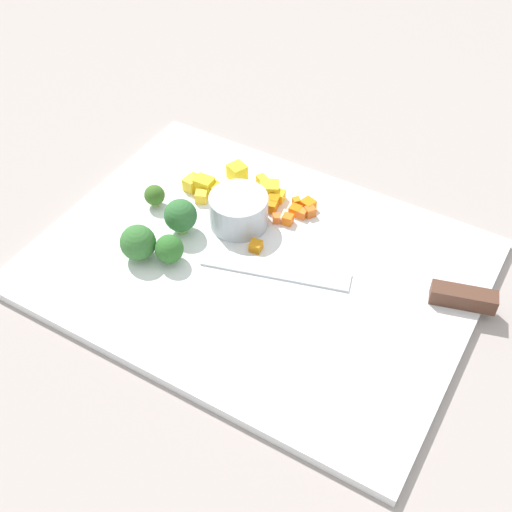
# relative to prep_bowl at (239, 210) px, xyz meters

# --- Properties ---
(ground_plane) EXTENTS (4.00, 4.00, 0.00)m
(ground_plane) POSITION_rel_prep_bowl_xyz_m (-0.05, 0.05, -0.03)
(ground_plane) COLOR #A09591
(cutting_board) EXTENTS (0.50, 0.38, 0.01)m
(cutting_board) POSITION_rel_prep_bowl_xyz_m (-0.05, 0.05, -0.03)
(cutting_board) COLOR white
(cutting_board) RESTS_ON ground_plane
(prep_bowl) EXTENTS (0.07, 0.07, 0.04)m
(prep_bowl) POSITION_rel_prep_bowl_xyz_m (0.00, 0.00, 0.00)
(prep_bowl) COLOR #B3BAC2
(prep_bowl) RESTS_ON cutting_board
(chef_knife) EXTENTS (0.33, 0.11, 0.02)m
(chef_knife) POSITION_rel_prep_bowl_xyz_m (-0.21, 0.01, -0.01)
(chef_knife) COLOR silver
(chef_knife) RESTS_ON cutting_board
(carrot_dice_0) EXTENTS (0.01, 0.01, 0.01)m
(carrot_dice_0) POSITION_rel_prep_bowl_xyz_m (-0.02, -0.04, -0.01)
(carrot_dice_0) COLOR orange
(carrot_dice_0) RESTS_ON cutting_board
(carrot_dice_1) EXTENTS (0.02, 0.02, 0.01)m
(carrot_dice_1) POSITION_rel_prep_bowl_xyz_m (-0.07, -0.06, -0.01)
(carrot_dice_1) COLOR orange
(carrot_dice_1) RESTS_ON cutting_board
(carrot_dice_2) EXTENTS (0.01, 0.01, 0.01)m
(carrot_dice_2) POSITION_rel_prep_bowl_xyz_m (-0.04, -0.03, -0.02)
(carrot_dice_2) COLOR orange
(carrot_dice_2) RESTS_ON cutting_board
(carrot_dice_3) EXTENTS (0.01, 0.01, 0.01)m
(carrot_dice_3) POSITION_rel_prep_bowl_xyz_m (-0.05, -0.07, -0.02)
(carrot_dice_3) COLOR orange
(carrot_dice_3) RESTS_ON cutting_board
(carrot_dice_4) EXTENTS (0.02, 0.02, 0.01)m
(carrot_dice_4) POSITION_rel_prep_bowl_xyz_m (-0.06, -0.07, -0.01)
(carrot_dice_4) COLOR orange
(carrot_dice_4) RESTS_ON cutting_board
(carrot_dice_5) EXTENTS (0.01, 0.01, 0.01)m
(carrot_dice_5) POSITION_rel_prep_bowl_xyz_m (-0.05, -0.03, -0.01)
(carrot_dice_5) COLOR orange
(carrot_dice_5) RESTS_ON cutting_board
(carrot_dice_6) EXTENTS (0.01, 0.01, 0.01)m
(carrot_dice_6) POSITION_rel_prep_bowl_xyz_m (-0.06, -0.05, -0.02)
(carrot_dice_6) COLOR orange
(carrot_dice_6) RESTS_ON cutting_board
(carrot_dice_7) EXTENTS (0.02, 0.02, 0.01)m
(carrot_dice_7) POSITION_rel_prep_bowl_xyz_m (-0.04, 0.03, -0.01)
(carrot_dice_7) COLOR orange
(carrot_dice_7) RESTS_ON cutting_board
(carrot_dice_8) EXTENTS (0.01, 0.01, 0.01)m
(carrot_dice_8) POSITION_rel_prep_bowl_xyz_m (-0.05, -0.05, -0.02)
(carrot_dice_8) COLOR orange
(carrot_dice_8) RESTS_ON cutting_board
(carrot_dice_9) EXTENTS (0.02, 0.02, 0.01)m
(carrot_dice_9) POSITION_rel_prep_bowl_xyz_m (-0.02, -0.05, -0.01)
(carrot_dice_9) COLOR orange
(carrot_dice_9) RESTS_ON cutting_board
(pepper_dice_0) EXTENTS (0.02, 0.02, 0.02)m
(pepper_dice_0) POSITION_rel_prep_bowl_xyz_m (0.09, -0.02, -0.01)
(pepper_dice_0) COLOR yellow
(pepper_dice_0) RESTS_ON cutting_board
(pepper_dice_1) EXTENTS (0.02, 0.02, 0.01)m
(pepper_dice_1) POSITION_rel_prep_bowl_xyz_m (0.01, -0.08, -0.01)
(pepper_dice_1) COLOR yellow
(pepper_dice_1) RESTS_ON cutting_board
(pepper_dice_2) EXTENTS (0.02, 0.02, 0.02)m
(pepper_dice_2) POSITION_rel_prep_bowl_xyz_m (0.07, -0.03, -0.01)
(pepper_dice_2) COLOR yellow
(pepper_dice_2) RESTS_ON cutting_board
(pepper_dice_3) EXTENTS (0.02, 0.02, 0.01)m
(pepper_dice_3) POSITION_rel_prep_bowl_xyz_m (0.06, -0.01, -0.01)
(pepper_dice_3) COLOR yellow
(pepper_dice_3) RESTS_ON cutting_board
(pepper_dice_4) EXTENTS (0.02, 0.01, 0.01)m
(pepper_dice_4) POSITION_rel_prep_bowl_xyz_m (0.09, -0.04, -0.01)
(pepper_dice_4) COLOR yellow
(pepper_dice_4) RESTS_ON cutting_board
(pepper_dice_5) EXTENTS (0.03, 0.03, 0.02)m
(pepper_dice_5) POSITION_rel_prep_bowl_xyz_m (0.05, -0.07, -0.01)
(pepper_dice_5) COLOR yellow
(pepper_dice_5) RESTS_ON cutting_board
(pepper_dice_6) EXTENTS (0.02, 0.02, 0.01)m
(pepper_dice_6) POSITION_rel_prep_bowl_xyz_m (0.01, -0.05, -0.02)
(pepper_dice_6) COLOR yellow
(pepper_dice_6) RESTS_ON cutting_board
(pepper_dice_7) EXTENTS (0.03, 0.03, 0.02)m
(pepper_dice_7) POSITION_rel_prep_bowl_xyz_m (-0.01, -0.07, -0.01)
(pepper_dice_7) COLOR yellow
(pepper_dice_7) RESTS_ON cutting_board
(pepper_dice_8) EXTENTS (0.01, 0.02, 0.01)m
(pepper_dice_8) POSITION_rel_prep_bowl_xyz_m (-0.02, -0.06, -0.01)
(pepper_dice_8) COLOR yellow
(pepper_dice_8) RESTS_ON cutting_board
(pepper_dice_9) EXTENTS (0.02, 0.02, 0.02)m
(pepper_dice_9) POSITION_rel_prep_bowl_xyz_m (0.06, -0.03, -0.01)
(pepper_dice_9) COLOR yellow
(pepper_dice_9) RESTS_ON cutting_board
(broccoli_floret_0) EXTENTS (0.04, 0.04, 0.04)m
(broccoli_floret_0) POSITION_rel_prep_bowl_xyz_m (0.07, 0.11, 0.00)
(broccoli_floret_0) COLOR #8BB658
(broccoli_floret_0) RESTS_ON cutting_board
(broccoli_floret_1) EXTENTS (0.03, 0.03, 0.04)m
(broccoli_floret_1) POSITION_rel_prep_bowl_xyz_m (0.04, 0.10, -0.00)
(broccoli_floret_1) COLOR #83B66C
(broccoli_floret_1) RESTS_ON cutting_board
(broccoli_floret_2) EXTENTS (0.04, 0.04, 0.05)m
(broccoli_floret_2) POSITION_rel_prep_bowl_xyz_m (0.05, 0.05, 0.00)
(broccoli_floret_2) COLOR #85BA5D
(broccoli_floret_2) RESTS_ON cutting_board
(broccoli_floret_3) EXTENTS (0.03, 0.03, 0.03)m
(broccoli_floret_3) POSITION_rel_prep_bowl_xyz_m (0.11, 0.02, -0.00)
(broccoli_floret_3) COLOR #93B461
(broccoli_floret_3) RESTS_ON cutting_board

